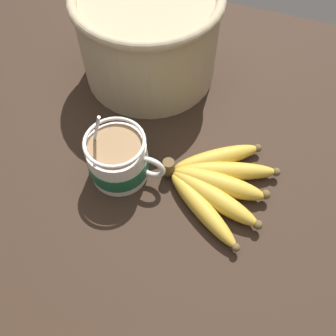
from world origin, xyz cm
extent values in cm
cube|color=#332319|center=(0.00, 0.00, 1.48)|extent=(102.28, 102.28, 2.95)
cylinder|color=white|center=(-3.83, -2.77, 6.78)|extent=(9.93, 9.93, 7.65)
cylinder|color=#195638|center=(-3.83, -2.77, 6.05)|extent=(10.13, 10.13, 3.10)
torus|color=white|center=(1.99, -2.77, 7.38)|extent=(5.15, 0.90, 5.15)
cylinder|color=#997551|center=(-3.83, -2.77, 10.71)|extent=(8.73, 8.73, 0.40)
torus|color=white|center=(-3.83, -2.77, 11.81)|extent=(9.93, 9.93, 0.60)
cylinder|color=silver|center=(-7.37, -2.77, 10.72)|extent=(4.10, 0.50, 12.66)
ellipsoid|color=silver|center=(-5.56, -2.77, 4.45)|extent=(3.00, 2.00, 0.80)
cylinder|color=brown|center=(4.35, -0.62, 5.52)|extent=(2.00, 2.00, 3.00)
ellipsoid|color=gold|center=(11.81, -5.73, 4.47)|extent=(14.98, 11.59, 3.03)
sphere|color=brown|center=(18.44, -10.27, 4.47)|extent=(1.36, 1.36, 1.36)
ellipsoid|color=gold|center=(13.05, -3.27, 4.65)|extent=(16.48, 7.97, 3.39)
sphere|color=brown|center=(20.80, -5.64, 4.65)|extent=(1.52, 1.52, 1.52)
ellipsoid|color=gold|center=(13.12, -0.54, 4.74)|extent=(15.57, 3.71, 3.58)
sphere|color=brown|center=(20.89, -0.47, 4.74)|extent=(1.61, 1.61, 1.61)
ellipsoid|color=gold|center=(13.54, 2.36, 4.56)|extent=(17.46, 8.39, 3.21)
sphere|color=brown|center=(21.77, 5.03, 4.56)|extent=(1.44, 1.44, 1.44)
ellipsoid|color=gold|center=(11.46, 4.44, 4.56)|extent=(14.46, 11.57, 3.20)
sphere|color=brown|center=(17.76, 8.92, 4.56)|extent=(1.44, 1.44, 1.44)
cylinder|color=tan|center=(-7.68, 22.41, 11.41)|extent=(26.37, 26.37, 16.92)
camera|label=1|loc=(15.42, -32.74, 58.46)|focal=40.00mm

